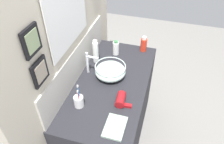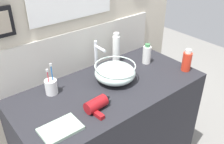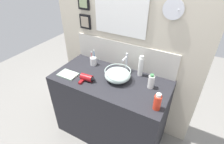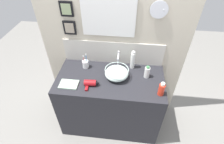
% 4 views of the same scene
% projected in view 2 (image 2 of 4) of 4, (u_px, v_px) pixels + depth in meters
% --- Properties ---
extents(vanity_counter, '(1.27, 0.63, 0.85)m').
position_uv_depth(vanity_counter, '(110.00, 134.00, 1.85)').
color(vanity_counter, '#232328').
rests_on(vanity_counter, ground).
extents(back_panel, '(1.78, 0.09, 2.58)m').
position_uv_depth(back_panel, '(76.00, 9.00, 1.64)').
color(back_panel, beige).
rests_on(back_panel, ground).
extents(glass_bowl_sink, '(0.28, 0.28, 0.12)m').
position_uv_depth(glass_bowl_sink, '(115.00, 73.00, 1.66)').
color(glass_bowl_sink, silver).
rests_on(glass_bowl_sink, vanity_counter).
extents(faucet, '(0.02, 0.12, 0.22)m').
position_uv_depth(faucet, '(97.00, 54.00, 1.77)').
color(faucet, silver).
rests_on(faucet, vanity_counter).
extents(hair_drier, '(0.18, 0.14, 0.07)m').
position_uv_depth(hair_drier, '(98.00, 104.00, 1.42)').
color(hair_drier, maroon).
rests_on(hair_drier, vanity_counter).
extents(toothbrush_cup, '(0.08, 0.08, 0.21)m').
position_uv_depth(toothbrush_cup, '(51.00, 87.00, 1.54)').
color(toothbrush_cup, white).
rests_on(toothbrush_cup, vanity_counter).
extents(lotion_bottle, '(0.05, 0.05, 0.24)m').
position_uv_depth(lotion_bottle, '(116.00, 49.00, 1.87)').
color(lotion_bottle, white).
rests_on(lotion_bottle, vanity_counter).
extents(shampoo_bottle, '(0.06, 0.06, 0.17)m').
position_uv_depth(shampoo_bottle, '(187.00, 61.00, 1.78)').
color(shampoo_bottle, red).
rests_on(shampoo_bottle, vanity_counter).
extents(soap_dispenser, '(0.06, 0.06, 0.16)m').
position_uv_depth(soap_dispenser, '(147.00, 54.00, 1.88)').
color(soap_dispenser, white).
rests_on(soap_dispenser, vanity_counter).
extents(hand_towel, '(0.21, 0.14, 0.02)m').
position_uv_depth(hand_towel, '(61.00, 129.00, 1.28)').
color(hand_towel, '#99B29E').
rests_on(hand_towel, vanity_counter).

